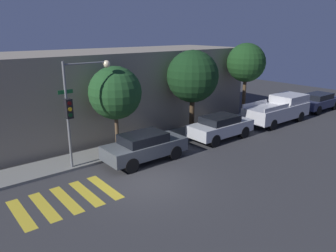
# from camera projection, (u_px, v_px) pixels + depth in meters

# --- Properties ---
(ground_plane) EXTENTS (60.00, 60.00, 0.00)m
(ground_plane) POSITION_uv_depth(u_px,v_px,m) (148.00, 183.00, 14.42)
(ground_plane) COLOR #333335
(sidewalk) EXTENTS (26.00, 1.98, 0.14)m
(sidewalk) POSITION_uv_depth(u_px,v_px,m) (102.00, 154.00, 17.53)
(sidewalk) COLOR slate
(sidewalk) RESTS_ON ground
(building_row) EXTENTS (26.00, 6.00, 5.18)m
(building_row) POSITION_uv_depth(u_px,v_px,m) (66.00, 96.00, 20.10)
(building_row) COLOR gray
(building_row) RESTS_ON ground
(crosswalk) EXTENTS (3.87, 2.60, 0.00)m
(crosswalk) POSITION_uv_depth(u_px,v_px,m) (66.00, 200.00, 12.98)
(crosswalk) COLOR gold
(crosswalk) RESTS_ON ground
(traffic_light_pole) EXTENTS (2.67, 0.56, 5.14)m
(traffic_light_pole) POSITION_uv_depth(u_px,v_px,m) (78.00, 99.00, 15.09)
(traffic_light_pole) COLOR slate
(traffic_light_pole) RESTS_ON ground
(sedan_near_corner) EXTENTS (4.31, 1.78, 1.50)m
(sedan_near_corner) POSITION_uv_depth(u_px,v_px,m) (145.00, 146.00, 16.56)
(sedan_near_corner) COLOR #4C5156
(sedan_near_corner) RESTS_ON ground
(sedan_middle) EXTENTS (4.24, 1.77, 1.49)m
(sedan_middle) POSITION_uv_depth(u_px,v_px,m) (221.00, 126.00, 19.95)
(sedan_middle) COLOR #B7BABF
(sedan_middle) RESTS_ON ground
(pickup_truck) EXTENTS (5.52, 2.05, 1.89)m
(pickup_truck) POSITION_uv_depth(u_px,v_px,m) (279.00, 109.00, 23.61)
(pickup_truck) COLOR #BCBCC1
(pickup_truck) RESTS_ON ground
(sedan_far_end) EXTENTS (4.60, 1.75, 1.45)m
(sedan_far_end) POSITION_uv_depth(u_px,v_px,m) (318.00, 101.00, 27.11)
(sedan_far_end) COLOR #2D3351
(sedan_far_end) RESTS_ON ground
(tree_near_corner) EXTENTS (2.81, 2.81, 4.70)m
(tree_near_corner) POSITION_uv_depth(u_px,v_px,m) (115.00, 93.00, 17.17)
(tree_near_corner) COLOR brown
(tree_near_corner) RESTS_ON ground
(tree_midblock) EXTENTS (3.25, 3.25, 5.32)m
(tree_midblock) POSITION_uv_depth(u_px,v_px,m) (193.00, 77.00, 20.39)
(tree_midblock) COLOR #42301E
(tree_midblock) RESTS_ON ground
(tree_far_end) EXTENTS (2.76, 2.76, 5.61)m
(tree_far_end) POSITION_uv_depth(u_px,v_px,m) (246.00, 63.00, 23.37)
(tree_far_end) COLOR #4C3823
(tree_far_end) RESTS_ON ground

